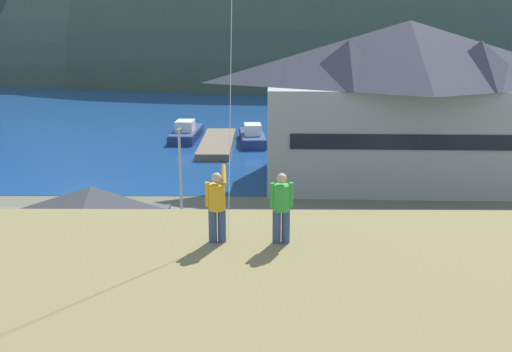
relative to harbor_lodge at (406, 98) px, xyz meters
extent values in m
plane|color=#66604C|center=(-10.42, -22.30, -6.72)|extent=(600.00, 600.00, 0.00)
cube|color=slate|center=(-10.42, -17.30, -6.67)|extent=(40.00, 20.00, 0.10)
cube|color=navy|center=(-10.42, 37.70, -6.71)|extent=(360.00, 84.00, 0.03)
ellipsoid|color=#42513D|center=(-46.50, 92.29, -6.72)|extent=(84.84, 52.63, 63.15)
ellipsoid|color=#3D4C38|center=(2.91, 91.41, -6.72)|extent=(146.33, 72.16, 81.82)
cube|color=#999E99|center=(0.00, 0.13, -2.82)|extent=(21.65, 11.11, 7.81)
cube|color=black|center=(-0.13, -5.20, -2.43)|extent=(18.18, 0.53, 1.10)
pyramid|color=#3D3D47|center=(0.00, 0.13, 3.47)|extent=(22.96, 12.20, 4.76)
pyramid|color=#3D3D47|center=(-4.85, -1.60, 2.77)|extent=(5.96, 5.96, 3.33)
pyramid|color=#3D3D47|center=(4.77, -1.84, 2.77)|extent=(5.96, 5.96, 3.33)
cube|color=#474C56|center=(-19.38, -18.47, -5.11)|extent=(6.78, 4.78, 3.21)
pyramid|color=#47474C|center=(-19.38, -18.47, -2.68)|extent=(7.32, 5.25, 1.66)
cube|color=black|center=(-19.39, -20.86, -5.60)|extent=(1.10, 0.07, 2.25)
cube|color=#70604C|center=(-15.77, 13.05, -6.37)|extent=(3.20, 13.25, 0.70)
cube|color=navy|center=(-19.45, 16.98, -6.27)|extent=(3.02, 8.35, 0.90)
cube|color=navy|center=(-19.45, 16.98, -5.74)|extent=(2.93, 8.10, 0.16)
cube|color=silver|center=(-19.48, 16.36, -5.11)|extent=(1.96, 2.55, 1.10)
cube|color=navy|center=(-12.18, 14.85, -6.27)|extent=(3.06, 7.86, 0.90)
cube|color=navy|center=(-12.18, 14.85, -5.74)|extent=(2.97, 7.63, 0.16)
cube|color=silver|center=(-12.14, 14.28, -5.11)|extent=(1.90, 2.44, 1.10)
cube|color=black|center=(-4.90, -21.29, -5.90)|extent=(4.21, 1.81, 0.80)
cube|color=black|center=(-5.05, -21.29, -5.15)|extent=(2.10, 1.61, 0.70)
cube|color=black|center=(-5.05, -21.29, -5.19)|extent=(2.15, 1.64, 0.32)
cylinder|color=black|center=(-3.53, -22.21, -6.30)|extent=(0.64, 0.22, 0.64)
cylinder|color=black|center=(-3.54, -20.37, -6.30)|extent=(0.64, 0.22, 0.64)
cylinder|color=black|center=(-6.26, -22.22, -6.30)|extent=(0.64, 0.22, 0.64)
cylinder|color=black|center=(-6.27, -20.38, -6.30)|extent=(0.64, 0.22, 0.64)
cube|color=silver|center=(0.17, -16.87, -5.90)|extent=(4.22, 1.84, 0.80)
cube|color=beige|center=(0.02, -16.87, -5.15)|extent=(2.12, 1.62, 0.70)
cube|color=black|center=(0.02, -16.87, -5.19)|extent=(2.16, 1.65, 0.32)
cylinder|color=black|center=(1.52, -15.94, -6.30)|extent=(0.64, 0.23, 0.64)
cylinder|color=black|center=(-1.19, -17.81, -6.30)|extent=(0.64, 0.23, 0.64)
cylinder|color=black|center=(-1.21, -15.97, -6.30)|extent=(0.64, 0.23, 0.64)
cube|color=black|center=(-9.65, -15.57, -5.90)|extent=(4.32, 2.11, 0.80)
cube|color=black|center=(-9.80, -15.58, -5.15)|extent=(2.22, 1.75, 0.70)
cube|color=black|center=(-9.80, -15.58, -5.19)|extent=(2.26, 1.79, 0.32)
cylinder|color=black|center=(-8.22, -16.38, -6.30)|extent=(0.65, 0.27, 0.64)
cylinder|color=black|center=(-8.36, -14.55, -6.30)|extent=(0.65, 0.27, 0.64)
cylinder|color=black|center=(-10.94, -16.59, -6.30)|extent=(0.65, 0.27, 0.64)
cylinder|color=black|center=(-11.08, -14.76, -6.30)|extent=(0.65, 0.27, 0.64)
cylinder|color=#ADADB2|center=(-16.05, -11.80, -3.48)|extent=(0.16, 0.16, 6.29)
cube|color=#4C4C51|center=(-16.05, -11.45, -0.43)|extent=(0.24, 0.70, 0.20)
cylinder|color=#384770|center=(-12.42, -31.55, 0.97)|extent=(0.20, 0.20, 0.82)
cylinder|color=#384770|center=(-12.20, -31.53, 0.97)|extent=(0.20, 0.20, 0.82)
cylinder|color=gold|center=(-12.31, -31.54, 1.70)|extent=(0.40, 0.40, 0.64)
sphere|color=tan|center=(-12.31, -31.54, 2.18)|extent=(0.24, 0.24, 0.24)
cylinder|color=gold|center=(-12.15, -31.34, 2.20)|extent=(0.16, 0.56, 0.43)
cylinder|color=gold|center=(-12.53, -31.56, 1.77)|extent=(0.11, 0.11, 0.60)
cylinder|color=#384770|center=(-10.88, -31.60, 0.97)|extent=(0.20, 0.20, 0.82)
cylinder|color=#384770|center=(-10.66, -31.58, 0.97)|extent=(0.20, 0.20, 0.82)
cylinder|color=green|center=(-10.77, -31.59, 1.70)|extent=(0.40, 0.40, 0.64)
sphere|color=tan|center=(-10.77, -31.59, 2.18)|extent=(0.24, 0.24, 0.24)
cylinder|color=green|center=(-10.99, -31.61, 1.77)|extent=(0.11, 0.11, 0.60)
cylinder|color=green|center=(-10.55, -31.57, 1.77)|extent=(0.11, 0.11, 0.60)
camera|label=1|loc=(-11.26, -44.55, 5.74)|focal=40.10mm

